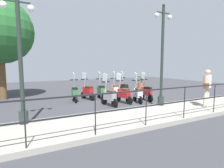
% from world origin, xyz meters
% --- Properties ---
extents(ground_plane, '(28.00, 28.00, 0.00)m').
position_xyz_m(ground_plane, '(0.00, 0.00, 0.00)').
color(ground_plane, '#38383D').
extents(promenade_walkway, '(2.20, 20.00, 0.15)m').
position_xyz_m(promenade_walkway, '(-3.15, 0.00, 0.07)').
color(promenade_walkway, gray).
rests_on(promenade_walkway, ground_plane).
extents(fence_railing, '(0.04, 16.03, 1.07)m').
position_xyz_m(fence_railing, '(-4.20, 0.00, 0.91)').
color(fence_railing, black).
rests_on(fence_railing, promenade_walkway).
extents(lamp_post_near, '(0.26, 0.90, 4.34)m').
position_xyz_m(lamp_post_near, '(-2.40, -0.62, 2.08)').
color(lamp_post_near, '#232D28').
rests_on(lamp_post_near, promenade_walkway).
extents(lamp_post_far, '(0.26, 0.90, 3.95)m').
position_xyz_m(lamp_post_far, '(-2.40, 4.84, 1.89)').
color(lamp_post_far, '#232D28').
rests_on(lamp_post_far, promenade_walkway).
extents(pedestrian_with_bag, '(0.42, 0.63, 1.59)m').
position_xyz_m(pedestrian_with_bag, '(-3.51, -2.14, 1.08)').
color(pedestrian_with_bag, beige).
rests_on(pedestrian_with_bag, promenade_walkway).
extents(potted_palm, '(1.06, 0.66, 1.05)m').
position_xyz_m(potted_palm, '(3.41, -3.86, 0.45)').
color(potted_palm, '#9E5B3D').
rests_on(potted_palm, ground_plane).
extents(scooter_near_0, '(1.23, 0.44, 1.54)m').
position_xyz_m(scooter_near_0, '(-0.69, -1.14, 0.48)').
color(scooter_near_0, black).
rests_on(scooter_near_0, ground_plane).
extents(scooter_near_1, '(1.21, 0.52, 1.54)m').
position_xyz_m(scooter_near_1, '(-0.90, -0.42, 0.48)').
color(scooter_near_1, black).
rests_on(scooter_near_1, ground_plane).
extents(scooter_near_2, '(1.21, 0.52, 1.54)m').
position_xyz_m(scooter_near_2, '(-0.70, 0.31, 0.48)').
color(scooter_near_2, black).
rests_on(scooter_near_2, ground_plane).
extents(scooter_near_3, '(1.22, 0.50, 1.54)m').
position_xyz_m(scooter_near_3, '(-0.92, 1.22, 0.48)').
color(scooter_near_3, black).
rests_on(scooter_near_3, ground_plane).
extents(scooter_far_0, '(1.23, 0.44, 1.54)m').
position_xyz_m(scooter_far_0, '(1.02, -0.75, 0.48)').
color(scooter_far_0, black).
rests_on(scooter_far_0, ground_plane).
extents(scooter_far_1, '(1.20, 0.54, 1.54)m').
position_xyz_m(scooter_far_1, '(0.90, -0.04, 0.48)').
color(scooter_far_1, black).
rests_on(scooter_far_1, ground_plane).
extents(scooter_far_2, '(1.23, 0.44, 1.54)m').
position_xyz_m(scooter_far_2, '(0.91, 0.85, 0.48)').
color(scooter_far_2, black).
rests_on(scooter_far_2, ground_plane).
extents(scooter_far_3, '(1.20, 0.54, 1.54)m').
position_xyz_m(scooter_far_3, '(0.98, 1.63, 0.48)').
color(scooter_far_3, black).
rests_on(scooter_far_3, ground_plane).
extents(scooter_far_4, '(1.23, 0.46, 1.54)m').
position_xyz_m(scooter_far_4, '(0.84, 2.40, 0.48)').
color(scooter_far_4, black).
rests_on(scooter_far_4, ground_plane).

